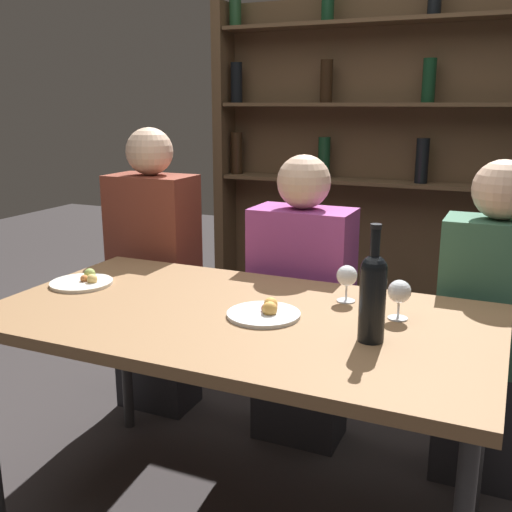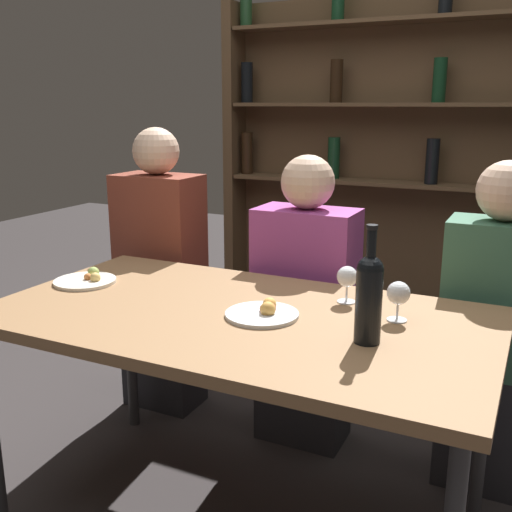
# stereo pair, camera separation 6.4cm
# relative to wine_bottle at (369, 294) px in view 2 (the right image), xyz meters

# --- Properties ---
(dining_table) EXTENTS (1.54, 0.84, 0.74)m
(dining_table) POSITION_rel_wine_bottle_xyz_m (-0.42, 0.06, -0.19)
(dining_table) COLOR olive
(dining_table) RESTS_ON ground_plane
(wine_rack_wall) EXTENTS (1.84, 0.21, 2.04)m
(wine_rack_wall) POSITION_rel_wine_bottle_xyz_m (-0.42, 1.78, 0.17)
(wine_rack_wall) COLOR #4C3823
(wine_rack_wall) RESTS_ON ground_plane
(wine_bottle) EXTENTS (0.07, 0.07, 0.32)m
(wine_bottle) POSITION_rel_wine_bottle_xyz_m (0.00, 0.00, 0.00)
(wine_bottle) COLOR black
(wine_bottle) RESTS_ON dining_table
(wine_glass_0) EXTENTS (0.07, 0.07, 0.12)m
(wine_glass_0) POSITION_rel_wine_bottle_xyz_m (0.03, 0.20, -0.05)
(wine_glass_0) COLOR silver
(wine_glass_0) RESTS_ON dining_table
(wine_glass_1) EXTENTS (0.07, 0.07, 0.12)m
(wine_glass_1) POSITION_rel_wine_bottle_xyz_m (-0.15, 0.30, -0.05)
(wine_glass_1) COLOR silver
(wine_glass_1) RESTS_ON dining_table
(food_plate_0) EXTENTS (0.22, 0.22, 0.05)m
(food_plate_0) POSITION_rel_wine_bottle_xyz_m (-0.33, 0.06, -0.12)
(food_plate_0) COLOR silver
(food_plate_0) RESTS_ON dining_table
(food_plate_1) EXTENTS (0.22, 0.22, 0.04)m
(food_plate_1) POSITION_rel_wine_bottle_xyz_m (-1.06, 0.10, -0.13)
(food_plate_1) COLOR silver
(food_plate_1) RESTS_ON dining_table
(seated_person_left) EXTENTS (0.37, 0.22, 1.27)m
(seated_person_left) POSITION_rel_wine_bottle_xyz_m (-1.12, 0.65, -0.28)
(seated_person_left) COLOR #26262B
(seated_person_left) RESTS_ON ground_plane
(seated_person_center) EXTENTS (0.39, 0.22, 1.18)m
(seated_person_center) POSITION_rel_wine_bottle_xyz_m (-0.43, 0.65, -0.32)
(seated_person_center) COLOR #26262B
(seated_person_center) RESTS_ON ground_plane
(seated_person_right) EXTENTS (0.35, 0.22, 1.19)m
(seated_person_right) POSITION_rel_wine_bottle_xyz_m (0.28, 0.65, -0.31)
(seated_person_right) COLOR #26262B
(seated_person_right) RESTS_ON ground_plane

